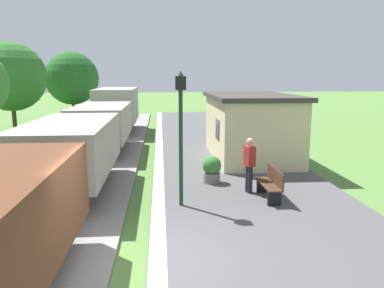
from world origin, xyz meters
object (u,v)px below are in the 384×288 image
at_px(freight_train, 93,131).
at_px(tree_field_distant, 72,78).
at_px(person_waiting, 249,163).
at_px(lamp_post_near, 181,114).
at_px(tree_field_left, 11,77).
at_px(potted_planter, 212,169).
at_px(station_hut, 250,126).
at_px(bench_near_hut, 271,183).

xyz_separation_m(freight_train, tree_field_distant, (-4.82, 17.96, 2.09)).
bearing_deg(person_waiting, lamp_post_near, 12.30).
bearing_deg(tree_field_left, tree_field_distant, 74.20).
relative_size(person_waiting, potted_planter, 1.87).
distance_m(freight_train, lamp_post_near, 7.08).
xyz_separation_m(station_hut, tree_field_left, (-13.83, 10.26, 2.09)).
relative_size(potted_planter, tree_field_left, 0.15).
bearing_deg(potted_planter, lamp_post_near, -118.20).
bearing_deg(potted_planter, person_waiting, -50.02).
height_order(freight_train, tree_field_distant, tree_field_distant).
distance_m(lamp_post_near, tree_field_left, 19.30).
bearing_deg(lamp_post_near, station_hut, 60.46).
bearing_deg(tree_field_left, potted_planter, -50.35).
distance_m(station_hut, bench_near_hut, 5.72).
relative_size(potted_planter, lamp_post_near, 0.25).
xyz_separation_m(station_hut, bench_near_hut, (-0.71, -5.60, -0.93)).
relative_size(freight_train, person_waiting, 15.20).
xyz_separation_m(station_hut, person_waiting, (-1.21, -4.96, -0.47)).
bearing_deg(tree_field_distant, freight_train, -74.98).
bearing_deg(potted_planter, tree_field_left, 129.65).
xyz_separation_m(lamp_post_near, tree_field_distant, (-8.26, 24.00, 0.77)).
xyz_separation_m(lamp_post_near, tree_field_left, (-10.47, 16.19, 0.94)).
bearing_deg(potted_planter, tree_field_distant, 113.32).
relative_size(station_hut, lamp_post_near, 1.57).
relative_size(bench_near_hut, tree_field_distant, 0.25).
bearing_deg(lamp_post_near, bench_near_hut, 7.11).
bearing_deg(bench_near_hut, person_waiting, 127.87).
height_order(potted_planter, tree_field_left, tree_field_left).
bearing_deg(potted_planter, freight_train, 139.83).
bearing_deg(freight_train, potted_planter, -40.17).
distance_m(freight_train, potted_planter, 6.06).
bearing_deg(freight_train, tree_field_left, 124.71).
bearing_deg(potted_planter, bench_near_hut, -50.75).
distance_m(potted_planter, tree_field_distant, 23.95).
xyz_separation_m(freight_train, lamp_post_near, (3.44, -6.04, 1.32)).
bearing_deg(bench_near_hut, tree_field_left, 129.61).
relative_size(station_hut, tree_field_distant, 0.98).
relative_size(station_hut, bench_near_hut, 3.87).
relative_size(station_hut, person_waiting, 3.39).
bearing_deg(potted_planter, station_hut, 59.70).
bearing_deg(station_hut, freight_train, 179.07).
bearing_deg(lamp_post_near, tree_field_left, 122.88).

